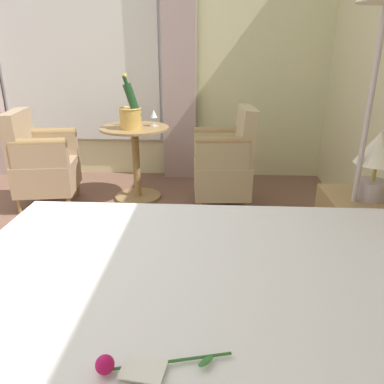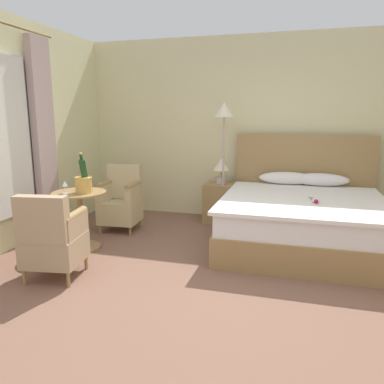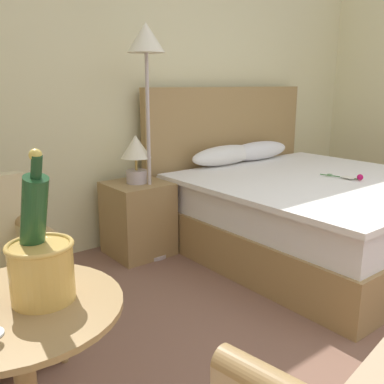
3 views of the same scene
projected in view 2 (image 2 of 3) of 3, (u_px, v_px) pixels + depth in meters
name	position (u px, v px, depth m)	size (l,w,h in m)	color
ground_plane	(217.00, 294.00, 3.48)	(6.91, 6.91, 0.00)	brown
wall_headboard_side	(255.00, 130.00, 5.80)	(5.48, 0.12, 2.80)	beige
bed	(302.00, 218.00, 4.73)	(1.99, 2.10, 1.35)	#9D7A4A
nightstand	(221.00, 203.00, 5.77)	(0.50, 0.47, 0.60)	#9D7A4A
bedside_lamp	(221.00, 168.00, 5.66)	(0.24, 0.24, 0.38)	#B7A9AD
floor_lamp_brass	(224.00, 127.00, 5.42)	(0.28, 0.28, 1.81)	#BBADAC
side_table_round	(80.00, 217.00, 4.58)	(0.65, 0.65, 0.72)	#9D7A4A
champagne_bucket	(84.00, 181.00, 4.46)	(0.21, 0.21, 0.48)	gold
wine_glass_near_bucket	(82.00, 181.00, 4.68)	(0.08, 0.08, 0.15)	white
wine_glass_near_edge	(65.00, 185.00, 4.41)	(0.07, 0.07, 0.15)	white
armchair_by_window	(121.00, 201.00, 5.36)	(0.56, 0.57, 0.93)	#9D7A4A
armchair_facing_bed	(52.00, 238.00, 3.73)	(0.61, 0.60, 0.89)	#9D7A4A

